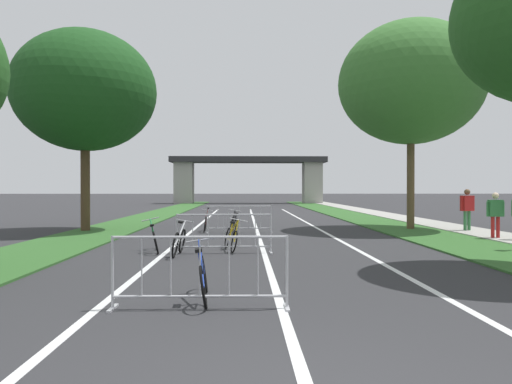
{
  "coord_description": "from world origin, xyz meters",
  "views": [
    {
      "loc": [
        -0.55,
        -3.54,
        1.73
      ],
      "look_at": [
        -0.04,
        15.87,
        1.58
      ],
      "focal_mm": 33.66,
      "sensor_mm": 36.0,
      "label": 1
    }
  ],
  "objects_px": {
    "pedestrian_pushing_bike": "(495,211)",
    "bicycle_silver_3": "(179,242)",
    "tree_left_pine_near": "(85,91)",
    "tree_right_oak_mid": "(411,83)",
    "bicycle_blue_0": "(203,277)",
    "crowd_barrier_third": "(239,219)",
    "bicycle_black_1": "(234,224)",
    "bicycle_yellow_5": "(231,238)",
    "crowd_barrier_nearest": "(200,272)",
    "crowd_barrier_second": "(224,234)",
    "bicycle_red_2": "(206,222)",
    "bicycle_green_4": "(155,239)",
    "pedestrian_in_red_jacket": "(467,206)"
  },
  "relations": [
    {
      "from": "crowd_barrier_third",
      "to": "pedestrian_pushing_bike",
      "type": "xyz_separation_m",
      "value": [
        8.59,
        -2.8,
        0.44
      ]
    },
    {
      "from": "bicycle_red_2",
      "to": "bicycle_silver_3",
      "type": "relative_size",
      "value": 1.0
    },
    {
      "from": "bicycle_green_4",
      "to": "bicycle_yellow_5",
      "type": "height_order",
      "value": "bicycle_yellow_5"
    },
    {
      "from": "crowd_barrier_nearest",
      "to": "pedestrian_pushing_bike",
      "type": "bearing_deg",
      "value": 44.6
    },
    {
      "from": "bicycle_silver_3",
      "to": "crowd_barrier_second",
      "type": "bearing_deg",
      "value": 21.76
    },
    {
      "from": "bicycle_silver_3",
      "to": "pedestrian_in_red_jacket",
      "type": "relative_size",
      "value": 0.95
    },
    {
      "from": "pedestrian_pushing_bike",
      "to": "bicycle_silver_3",
      "type": "bearing_deg",
      "value": -154.96
    },
    {
      "from": "tree_right_oak_mid",
      "to": "bicycle_black_1",
      "type": "height_order",
      "value": "tree_right_oak_mid"
    },
    {
      "from": "crowd_barrier_nearest",
      "to": "bicycle_green_4",
      "type": "relative_size",
      "value": 1.64
    },
    {
      "from": "crowd_barrier_nearest",
      "to": "bicycle_green_4",
      "type": "distance_m",
      "value": 6.45
    },
    {
      "from": "bicycle_blue_0",
      "to": "bicycle_yellow_5",
      "type": "xyz_separation_m",
      "value": [
        0.28,
        5.85,
        -0.01
      ]
    },
    {
      "from": "tree_right_oak_mid",
      "to": "pedestrian_pushing_bike",
      "type": "xyz_separation_m",
      "value": [
        1.45,
        -4.02,
        -5.14
      ]
    },
    {
      "from": "bicycle_green_4",
      "to": "bicycle_yellow_5",
      "type": "distance_m",
      "value": 2.07
    },
    {
      "from": "bicycle_yellow_5",
      "to": "tree_left_pine_near",
      "type": "bearing_deg",
      "value": -56.94
    },
    {
      "from": "crowd_barrier_third",
      "to": "bicycle_red_2",
      "type": "xyz_separation_m",
      "value": [
        -1.34,
        0.6,
        -0.15
      ]
    },
    {
      "from": "crowd_barrier_second",
      "to": "bicycle_blue_0",
      "type": "bearing_deg",
      "value": -91.12
    },
    {
      "from": "bicycle_blue_0",
      "to": "bicycle_silver_3",
      "type": "bearing_deg",
      "value": 97.81
    },
    {
      "from": "crowd_barrier_nearest",
      "to": "pedestrian_in_red_jacket",
      "type": "xyz_separation_m",
      "value": [
        9.41,
        11.73,
        0.51
      ]
    },
    {
      "from": "tree_left_pine_near",
      "to": "tree_right_oak_mid",
      "type": "xyz_separation_m",
      "value": [
        13.29,
        0.51,
        0.51
      ]
    },
    {
      "from": "crowd_barrier_second",
      "to": "bicycle_silver_3",
      "type": "distance_m",
      "value": 1.22
    },
    {
      "from": "crowd_barrier_third",
      "to": "bicycle_red_2",
      "type": "bearing_deg",
      "value": 155.99
    },
    {
      "from": "crowd_barrier_second",
      "to": "bicycle_blue_0",
      "type": "distance_m",
      "value": 5.34
    },
    {
      "from": "bicycle_red_2",
      "to": "bicycle_black_1",
      "type": "bearing_deg",
      "value": 136.62
    },
    {
      "from": "bicycle_red_2",
      "to": "tree_right_oak_mid",
      "type": "bearing_deg",
      "value": -177.96
    },
    {
      "from": "crowd_barrier_third",
      "to": "bicycle_silver_3",
      "type": "height_order",
      "value": "crowd_barrier_third"
    },
    {
      "from": "crowd_barrier_third",
      "to": "bicycle_blue_0",
      "type": "distance_m",
      "value": 11.2
    },
    {
      "from": "crowd_barrier_second",
      "to": "bicycle_black_1",
      "type": "distance_m",
      "value": 5.47
    },
    {
      "from": "bicycle_silver_3",
      "to": "pedestrian_in_red_jacket",
      "type": "height_order",
      "value": "pedestrian_in_red_jacket"
    },
    {
      "from": "bicycle_black_1",
      "to": "bicycle_blue_0",
      "type": "bearing_deg",
      "value": -98.5
    },
    {
      "from": "bicycle_yellow_5",
      "to": "bicycle_black_1",
      "type": "bearing_deg",
      "value": -101.16
    },
    {
      "from": "bicycle_blue_0",
      "to": "tree_right_oak_mid",
      "type": "bearing_deg",
      "value": 54.53
    },
    {
      "from": "bicycle_black_1",
      "to": "bicycle_yellow_5",
      "type": "height_order",
      "value": "bicycle_yellow_5"
    },
    {
      "from": "crowd_barrier_second",
      "to": "bicycle_green_4",
      "type": "bearing_deg",
      "value": 169.71
    },
    {
      "from": "tree_left_pine_near",
      "to": "bicycle_green_4",
      "type": "bearing_deg",
      "value": -57.87
    },
    {
      "from": "crowd_barrier_second",
      "to": "bicycle_green_4",
      "type": "distance_m",
      "value": 1.93
    },
    {
      "from": "tree_left_pine_near",
      "to": "bicycle_silver_3",
      "type": "relative_size",
      "value": 4.95
    },
    {
      "from": "crowd_barrier_third",
      "to": "bicycle_red_2",
      "type": "distance_m",
      "value": 1.48
    },
    {
      "from": "crowd_barrier_third",
      "to": "bicycle_black_1",
      "type": "bearing_deg",
      "value": -118.11
    },
    {
      "from": "bicycle_blue_0",
      "to": "bicycle_silver_3",
      "type": "distance_m",
      "value": 5.05
    },
    {
      "from": "bicycle_black_1",
      "to": "bicycle_red_2",
      "type": "xyz_separation_m",
      "value": [
        -1.13,
        0.99,
        0.01
      ]
    },
    {
      "from": "bicycle_yellow_5",
      "to": "pedestrian_pushing_bike",
      "type": "xyz_separation_m",
      "value": [
        8.76,
        2.54,
        0.61
      ]
    },
    {
      "from": "crowd_barrier_second",
      "to": "pedestrian_in_red_jacket",
      "type": "distance_m",
      "value": 11.02
    },
    {
      "from": "tree_right_oak_mid",
      "to": "bicycle_blue_0",
      "type": "height_order",
      "value": "tree_right_oak_mid"
    },
    {
      "from": "crowd_barrier_third",
      "to": "bicycle_black_1",
      "type": "distance_m",
      "value": 0.47
    },
    {
      "from": "tree_right_oak_mid",
      "to": "pedestrian_pushing_bike",
      "type": "bearing_deg",
      "value": -70.17
    },
    {
      "from": "crowd_barrier_third",
      "to": "pedestrian_pushing_bike",
      "type": "height_order",
      "value": "pedestrian_pushing_bike"
    },
    {
      "from": "tree_right_oak_mid",
      "to": "bicycle_red_2",
      "type": "distance_m",
      "value": 10.26
    },
    {
      "from": "bicycle_blue_0",
      "to": "bicycle_black_1",
      "type": "xyz_separation_m",
      "value": [
        0.24,
        10.8,
        0.0
      ]
    },
    {
      "from": "crowd_barrier_nearest",
      "to": "bicycle_silver_3",
      "type": "relative_size",
      "value": 1.58
    },
    {
      "from": "bicycle_red_2",
      "to": "bicycle_blue_0",
      "type": "bearing_deg",
      "value": 92.18
    }
  ]
}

